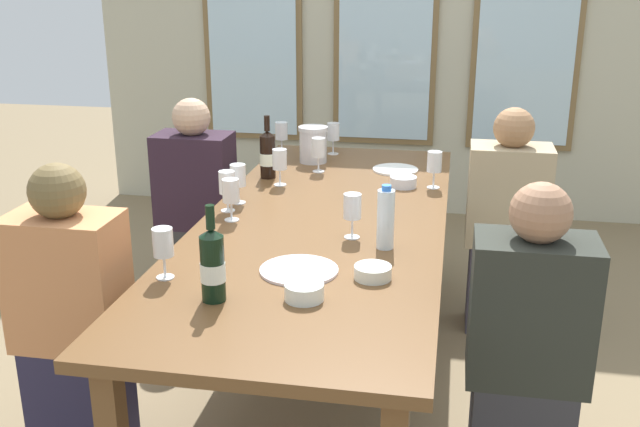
{
  "coord_description": "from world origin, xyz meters",
  "views": [
    {
      "loc": [
        0.51,
        -2.81,
        1.72
      ],
      "look_at": [
        0.0,
        -0.08,
        0.79
      ],
      "focal_mm": 41.38,
      "sensor_mm": 36.0,
      "label": 1
    }
  ],
  "objects_px": {
    "wine_glass_6": "(163,245)",
    "wine_glass_9": "(238,177)",
    "white_plate_1": "(299,270)",
    "tasting_bowl_1": "(373,272)",
    "seated_person_3": "(506,228)",
    "wine_glass_8": "(231,193)",
    "seated_person_2": "(196,211)",
    "water_bottle": "(386,219)",
    "wine_glass_0": "(227,183)",
    "wine_glass_3": "(352,207)",
    "seated_person_0": "(73,324)",
    "metal_pitcher": "(313,144)",
    "wine_glass_4": "(281,133)",
    "wine_glass_5": "(333,133)",
    "wine_bottle_0": "(268,154)",
    "wine_glass_7": "(280,161)",
    "wine_glass_2": "(318,149)",
    "tasting_bowl_0": "(403,182)",
    "wine_bottle_1": "(213,265)",
    "wine_glass_1": "(434,163)",
    "seated_person_1": "(526,356)",
    "dining_table": "(324,234)",
    "tasting_bowl_2": "(304,292)",
    "white_plate_0": "(395,170)"
  },
  "relations": [
    {
      "from": "metal_pitcher",
      "to": "seated_person_0",
      "type": "distance_m",
      "value": 1.7
    },
    {
      "from": "wine_glass_8",
      "to": "seated_person_1",
      "type": "distance_m",
      "value": 1.3
    },
    {
      "from": "tasting_bowl_1",
      "to": "wine_glass_3",
      "type": "xyz_separation_m",
      "value": [
        -0.12,
        0.37,
        0.1
      ]
    },
    {
      "from": "metal_pitcher",
      "to": "tasting_bowl_2",
      "type": "relative_size",
      "value": 1.54
    },
    {
      "from": "wine_bottle_1",
      "to": "seated_person_3",
      "type": "distance_m",
      "value": 1.79
    },
    {
      "from": "wine_glass_0",
      "to": "wine_glass_1",
      "type": "distance_m",
      "value": 0.98
    },
    {
      "from": "wine_glass_6",
      "to": "metal_pitcher",
      "type": "bearing_deg",
      "value": 83.15
    },
    {
      "from": "wine_glass_0",
      "to": "seated_person_3",
      "type": "height_order",
      "value": "seated_person_3"
    },
    {
      "from": "white_plate_0",
      "to": "white_plate_1",
      "type": "height_order",
      "value": "same"
    },
    {
      "from": "wine_glass_3",
      "to": "seated_person_0",
      "type": "relative_size",
      "value": 0.16
    },
    {
      "from": "dining_table",
      "to": "seated_person_1",
      "type": "relative_size",
      "value": 2.27
    },
    {
      "from": "wine_glass_0",
      "to": "wine_glass_3",
      "type": "relative_size",
      "value": 1.0
    },
    {
      "from": "wine_glass_1",
      "to": "wine_glass_3",
      "type": "distance_m",
      "value": 0.78
    },
    {
      "from": "metal_pitcher",
      "to": "wine_glass_9",
      "type": "distance_m",
      "value": 0.78
    },
    {
      "from": "wine_glass_9",
      "to": "wine_glass_6",
      "type": "bearing_deg",
      "value": -90.53
    },
    {
      "from": "water_bottle",
      "to": "seated_person_0",
      "type": "bearing_deg",
      "value": -159.71
    },
    {
      "from": "white_plate_1",
      "to": "wine_glass_8",
      "type": "height_order",
      "value": "wine_glass_8"
    },
    {
      "from": "water_bottle",
      "to": "wine_glass_0",
      "type": "xyz_separation_m",
      "value": [
        -0.7,
        0.31,
        0.01
      ]
    },
    {
      "from": "wine_glass_3",
      "to": "wine_glass_5",
      "type": "bearing_deg",
      "value": 102.63
    },
    {
      "from": "water_bottle",
      "to": "wine_glass_0",
      "type": "bearing_deg",
      "value": 156.02
    },
    {
      "from": "dining_table",
      "to": "white_plate_1",
      "type": "relative_size",
      "value": 9.39
    },
    {
      "from": "wine_bottle_0",
      "to": "wine_glass_5",
      "type": "xyz_separation_m",
      "value": [
        0.23,
        0.53,
        0.0
      ]
    },
    {
      "from": "tasting_bowl_0",
      "to": "wine_glass_0",
      "type": "bearing_deg",
      "value": -144.6
    },
    {
      "from": "tasting_bowl_0",
      "to": "wine_glass_5",
      "type": "xyz_separation_m",
      "value": [
        -0.43,
        0.57,
        0.09
      ]
    },
    {
      "from": "wine_glass_2",
      "to": "wine_glass_5",
      "type": "relative_size",
      "value": 1.0
    },
    {
      "from": "white_plate_1",
      "to": "tasting_bowl_0",
      "type": "xyz_separation_m",
      "value": [
        0.27,
        1.08,
        0.02
      ]
    },
    {
      "from": "water_bottle",
      "to": "wine_glass_7",
      "type": "relative_size",
      "value": 1.38
    },
    {
      "from": "wine_bottle_0",
      "to": "seated_person_0",
      "type": "relative_size",
      "value": 0.28
    },
    {
      "from": "wine_glass_8",
      "to": "seated_person_0",
      "type": "height_order",
      "value": "seated_person_0"
    },
    {
      "from": "wine_glass_3",
      "to": "seated_person_1",
      "type": "xyz_separation_m",
      "value": [
        0.63,
        -0.42,
        -0.34
      ]
    },
    {
      "from": "tasting_bowl_1",
      "to": "wine_glass_6",
      "type": "relative_size",
      "value": 0.72
    },
    {
      "from": "wine_glass_6",
      "to": "seated_person_3",
      "type": "bearing_deg",
      "value": 48.33
    },
    {
      "from": "wine_glass_4",
      "to": "wine_glass_7",
      "type": "distance_m",
      "value": 0.63
    },
    {
      "from": "wine_glass_0",
      "to": "seated_person_1",
      "type": "distance_m",
      "value": 1.4
    },
    {
      "from": "wine_glass_6",
      "to": "wine_glass_9",
      "type": "height_order",
      "value": "same"
    },
    {
      "from": "seated_person_2",
      "to": "white_plate_1",
      "type": "bearing_deg",
      "value": -55.97
    },
    {
      "from": "seated_person_3",
      "to": "wine_glass_8",
      "type": "bearing_deg",
      "value": -147.42
    },
    {
      "from": "wine_bottle_1",
      "to": "seated_person_1",
      "type": "bearing_deg",
      "value": 12.0
    },
    {
      "from": "water_bottle",
      "to": "wine_glass_4",
      "type": "distance_m",
      "value": 1.52
    },
    {
      "from": "water_bottle",
      "to": "wine_glass_5",
      "type": "relative_size",
      "value": 1.38
    },
    {
      "from": "white_plate_0",
      "to": "wine_glass_7",
      "type": "relative_size",
      "value": 1.33
    },
    {
      "from": "white_plate_1",
      "to": "wine_glass_7",
      "type": "height_order",
      "value": "wine_glass_7"
    },
    {
      "from": "tasting_bowl_0",
      "to": "wine_glass_3",
      "type": "xyz_separation_m",
      "value": [
        -0.14,
        -0.72,
        0.1
      ]
    },
    {
      "from": "wine_glass_2",
      "to": "seated_person_0",
      "type": "relative_size",
      "value": 0.16
    },
    {
      "from": "metal_pitcher",
      "to": "tasting_bowl_1",
      "type": "xyz_separation_m",
      "value": [
        0.49,
        -1.47,
        -0.07
      ]
    },
    {
      "from": "dining_table",
      "to": "wine_glass_6",
      "type": "height_order",
      "value": "wine_glass_6"
    },
    {
      "from": "wine_bottle_1",
      "to": "wine_glass_7",
      "type": "bearing_deg",
      "value": 94.23
    },
    {
      "from": "wine_glass_8",
      "to": "seated_person_2",
      "type": "relative_size",
      "value": 0.16
    },
    {
      "from": "wine_bottle_1",
      "to": "seated_person_2",
      "type": "relative_size",
      "value": 0.28
    },
    {
      "from": "white_plate_1",
      "to": "tasting_bowl_1",
      "type": "xyz_separation_m",
      "value": [
        0.25,
        -0.01,
        0.02
      ]
    }
  ]
}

